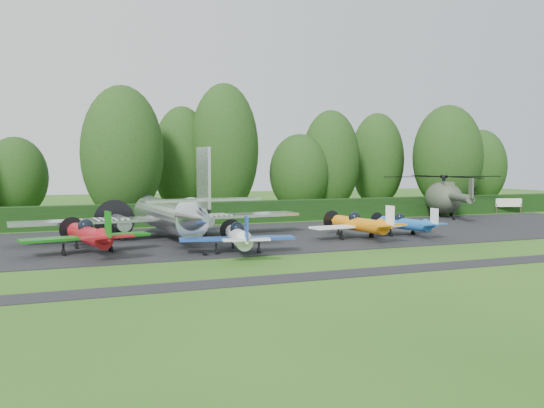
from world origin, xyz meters
name	(u,v)px	position (x,y,z in m)	size (l,w,h in m)	color
ground	(334,255)	(0.00, 0.00, 0.00)	(160.00, 160.00, 0.00)	#2A5919
apron	(273,236)	(0.00, 10.00, 0.00)	(70.00, 18.00, 0.01)	black
taxiway_verge	(388,271)	(0.00, -6.00, 0.00)	(70.00, 2.00, 0.00)	black
hedgerow	(228,223)	(0.00, 21.00, 0.00)	(90.00, 1.60, 2.00)	black
transport_plane	(169,215)	(-7.98, 10.10, 1.89)	(21.19, 16.25, 6.79)	silver
light_plane_red	(89,235)	(-13.92, 5.39, 1.24)	(7.75, 8.15, 2.98)	maroon
light_plane_white	(238,237)	(-5.50, 2.04, 1.13)	(7.08, 7.44, 2.72)	silver
light_plane_orange	(359,224)	(5.04, 5.66, 1.15)	(7.19, 7.56, 2.76)	orange
light_plane_blue	(404,224)	(9.25, 6.10, 0.99)	(6.22, 6.54, 2.39)	#1C5AAC
helicopter	(444,195)	(22.60, 18.54, 2.32)	(13.42, 15.72, 4.32)	#3B4535
sign_board	(509,203)	(32.23, 19.63, 1.13)	(2.97, 0.11, 1.67)	#3F3326
tree_0	(182,160)	(-1.51, 32.61, 5.88)	(6.51, 6.51, 11.79)	black
tree_1	(330,160)	(16.02, 31.23, 5.90)	(6.82, 6.82, 11.82)	black
tree_2	(377,160)	(24.14, 34.00, 5.96)	(6.79, 6.79, 11.94)	black
tree_3	(122,153)	(-8.74, 26.99, 6.52)	(7.89, 7.89, 13.06)	black
tree_4	(224,149)	(2.59, 30.28, 7.09)	(7.45, 7.45, 14.20)	black
tree_8	(448,157)	(30.17, 27.72, 6.30)	(8.39, 8.39, 12.61)	black
tree_9	(300,173)	(11.86, 30.93, 4.46)	(7.02, 7.02, 8.93)	black
tree_10	(481,167)	(40.77, 34.05, 5.08)	(7.00, 7.00, 10.18)	black
tree_11	(15,177)	(-18.40, 34.60, 4.13)	(6.47, 6.47, 8.29)	black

